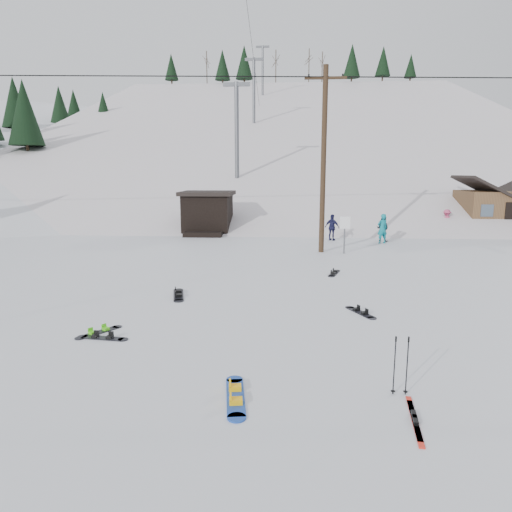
# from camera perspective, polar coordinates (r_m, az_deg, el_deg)

# --- Properties ---
(ground) EXTENTS (200.00, 200.00, 0.00)m
(ground) POSITION_cam_1_polar(r_m,az_deg,el_deg) (9.85, 2.25, -13.53)
(ground) COLOR silver
(ground) RESTS_ON ground
(ski_slope) EXTENTS (60.00, 85.24, 65.97)m
(ski_slope) POSITION_cam_1_polar(r_m,az_deg,el_deg) (65.97, 3.55, -3.59)
(ski_slope) COLOR silver
(ski_slope) RESTS_ON ground
(ridge_left) EXTENTS (47.54, 95.03, 58.38)m
(ridge_left) POSITION_cam_1_polar(r_m,az_deg,el_deg) (69.18, -27.90, -3.29)
(ridge_left) COLOR silver
(ridge_left) RESTS_ON ground
(treeline_crest) EXTENTS (50.00, 6.00, 10.00)m
(treeline_crest) POSITION_cam_1_polar(r_m,az_deg,el_deg) (95.08, 3.75, 8.04)
(treeline_crest) COLOR black
(treeline_crest) RESTS_ON ski_slope
(utility_pole) EXTENTS (2.00, 0.26, 9.00)m
(utility_pole) POSITION_cam_1_polar(r_m,az_deg,el_deg) (23.07, 8.44, 12.04)
(utility_pole) COLOR #3A2819
(utility_pole) RESTS_ON ground
(trail_sign) EXTENTS (0.50, 0.09, 1.85)m
(trail_sign) POSITION_cam_1_polar(r_m,az_deg,el_deg) (22.92, 11.04, 3.44)
(trail_sign) COLOR #595B60
(trail_sign) RESTS_ON ground
(lift_hut) EXTENTS (3.40, 4.10, 2.75)m
(lift_hut) POSITION_cam_1_polar(r_m,az_deg,el_deg) (30.50, -6.06, 5.45)
(lift_hut) COLOR black
(lift_hut) RESTS_ON ground
(lift_tower_near) EXTENTS (2.20, 0.36, 8.00)m
(lift_tower_near) POSITION_cam_1_polar(r_m,az_deg,el_deg) (39.41, -2.42, 16.08)
(lift_tower_near) COLOR #595B60
(lift_tower_near) RESTS_ON ski_slope
(lift_tower_mid) EXTENTS (2.20, 0.36, 8.00)m
(lift_tower_mid) POSITION_cam_1_polar(r_m,az_deg,el_deg) (60.05, -0.26, 20.40)
(lift_tower_mid) COLOR #595B60
(lift_tower_mid) RESTS_ON ski_slope
(lift_tower_far) EXTENTS (2.20, 0.36, 8.00)m
(lift_tower_far) POSITION_cam_1_polar(r_m,az_deg,el_deg) (80.88, 0.83, 22.50)
(lift_tower_far) COLOR #595B60
(lift_tower_far) RESTS_ON ski_slope
(cabin) EXTENTS (5.39, 4.40, 3.77)m
(cabin) POSITION_cam_1_polar(r_m,az_deg,el_deg) (36.23, 28.03, 5.26)
(cabin) COLOR brown
(cabin) RESTS_ON ground
(hero_snowboard) EXTENTS (0.51, 1.70, 0.12)m
(hero_snowboard) POSITION_cam_1_polar(r_m,az_deg,el_deg) (8.59, -2.58, -17.11)
(hero_snowboard) COLOR blue
(hero_snowboard) RESTS_ON ground
(hero_skis) EXTENTS (0.29, 1.59, 0.08)m
(hero_skis) POSITION_cam_1_polar(r_m,az_deg,el_deg) (8.33, 19.21, -18.71)
(hero_skis) COLOR red
(hero_skis) RESTS_ON ground
(ski_poles) EXTENTS (0.30, 0.08, 1.11)m
(ski_poles) POSITION_cam_1_polar(r_m,az_deg,el_deg) (8.87, 17.65, -12.85)
(ski_poles) COLOR black
(ski_poles) RESTS_ON ground
(board_scatter_a) EXTENTS (1.31, 0.37, 0.09)m
(board_scatter_a) POSITION_cam_1_polar(r_m,az_deg,el_deg) (11.91, -18.63, -9.64)
(board_scatter_a) COLOR black
(board_scatter_a) RESTS_ON ground
(board_scatter_b) EXTENTS (0.65, 1.65, 0.12)m
(board_scatter_b) POSITION_cam_1_polar(r_m,az_deg,el_deg) (15.26, -9.67, -4.78)
(board_scatter_b) COLOR black
(board_scatter_b) RESTS_ON ground
(board_scatter_c) EXTENTS (0.85, 1.11, 0.09)m
(board_scatter_c) POSITION_cam_1_polar(r_m,az_deg,el_deg) (12.34, -19.03, -8.95)
(board_scatter_c) COLOR black
(board_scatter_c) RESTS_ON ground
(board_scatter_d) EXTENTS (0.74, 1.24, 0.09)m
(board_scatter_d) POSITION_cam_1_polar(r_m,az_deg,el_deg) (13.58, 12.92, -6.85)
(board_scatter_d) COLOR black
(board_scatter_d) RESTS_ON ground
(board_scatter_f) EXTENTS (0.59, 1.33, 0.10)m
(board_scatter_f) POSITION_cam_1_polar(r_m,az_deg,el_deg) (18.49, 9.74, -2.11)
(board_scatter_f) COLOR black
(board_scatter_f) RESTS_ON ground
(skier_teal) EXTENTS (0.72, 0.60, 1.68)m
(skier_teal) POSITION_cam_1_polar(r_m,az_deg,el_deg) (26.83, 15.52, 3.32)
(skier_teal) COLOR #0C7481
(skier_teal) RESTS_ON ground
(skier_dark) EXTENTS (0.90, 0.86, 1.47)m
(skier_dark) POSITION_cam_1_polar(r_m,az_deg,el_deg) (27.62, 15.55, 3.29)
(skier_dark) COLOR black
(skier_dark) RESTS_ON ground
(skier_pink) EXTENTS (1.07, 0.73, 1.53)m
(skier_pink) POSITION_cam_1_polar(r_m,az_deg,el_deg) (33.25, 22.70, 4.08)
(skier_pink) COLOR #BB426A
(skier_pink) RESTS_ON ground
(skier_navy) EXTENTS (0.98, 0.78, 1.55)m
(skier_navy) POSITION_cam_1_polar(r_m,az_deg,el_deg) (27.34, 9.51, 3.55)
(skier_navy) COLOR #19193F
(skier_navy) RESTS_ON ground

